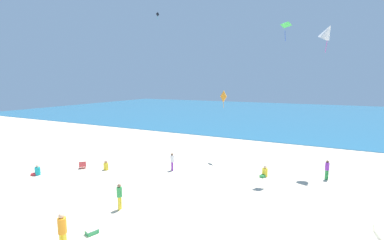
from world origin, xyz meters
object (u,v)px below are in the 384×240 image
at_px(person_2, 62,230).
at_px(kite_orange, 224,97).
at_px(cooler_box, 92,231).
at_px(kite_white, 327,32).
at_px(person_6, 37,171).
at_px(person_1, 119,195).
at_px(person_4, 172,161).
at_px(kite_black, 158,14).
at_px(person_3, 327,168).
at_px(person_5, 106,166).
at_px(person_0, 265,172).
at_px(kite_green, 285,24).
at_px(beach_chair_far_right, 83,165).

bearing_deg(person_2, kite_orange, -9.17).
relative_size(cooler_box, person_2, 0.37).
relative_size(person_2, kite_white, 0.80).
relative_size(person_6, kite_orange, 0.55).
relative_size(cooler_box, kite_white, 0.30).
xyz_separation_m(person_2, person_6, (-9.83, 5.45, -0.68)).
bearing_deg(person_1, cooler_box, -93.51).
distance_m(person_4, kite_black, 21.23).
height_order(person_2, person_3, person_2).
bearing_deg(kite_black, person_5, -71.85).
xyz_separation_m(person_1, person_6, (-9.23, 1.49, -0.53)).
bearing_deg(cooler_box, person_0, 65.18).
bearing_deg(cooler_box, kite_green, 64.33).
bearing_deg(kite_orange, person_2, -92.84).
bearing_deg(beach_chair_far_right, person_2, 177.32).
bearing_deg(kite_white, person_1, -126.94).
relative_size(person_4, person_6, 1.71).
xyz_separation_m(beach_chair_far_right, kite_white, (16.66, 8.01, 10.14)).
height_order(person_6, kite_orange, kite_orange).
relative_size(person_3, kite_orange, 0.96).
relative_size(person_0, person_1, 0.58).
distance_m(person_2, kite_black, 29.43).
height_order(person_3, person_5, person_3).
relative_size(person_6, kite_green, 0.58).
bearing_deg(person_5, kite_green, -112.56).
relative_size(person_1, person_2, 0.85).
bearing_deg(person_0, person_2, -2.53).
bearing_deg(person_5, person_2, 169.48).
bearing_deg(person_5, cooler_box, 174.51).
bearing_deg(kite_black, kite_orange, -32.74).
height_order(person_0, person_2, person_2).
relative_size(person_5, kite_green, 0.54).
bearing_deg(person_5, person_0, -116.34).
bearing_deg(person_0, kite_green, 166.32).
height_order(cooler_box, kite_black, kite_black).
relative_size(person_4, kite_black, 1.59).
xyz_separation_m(cooler_box, kite_white, (8.62, 14.59, 10.29)).
bearing_deg(person_4, person_6, 165.96).
bearing_deg(person_0, cooler_box, -5.46).
distance_m(person_6, kite_white, 23.53).
bearing_deg(beach_chair_far_right, kite_orange, -97.14).
bearing_deg(person_1, person_5, 124.22).
relative_size(person_0, kite_black, 0.96).
relative_size(person_3, kite_white, 0.66).
bearing_deg(cooler_box, kite_black, 116.67).
bearing_deg(person_4, kite_green, -24.73).
bearing_deg(kite_black, cooler_box, -63.33).
bearing_deg(person_6, person_1, 127.67).
xyz_separation_m(cooler_box, kite_orange, (0.85, 14.20, 5.42)).
distance_m(cooler_box, kite_green, 17.48).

